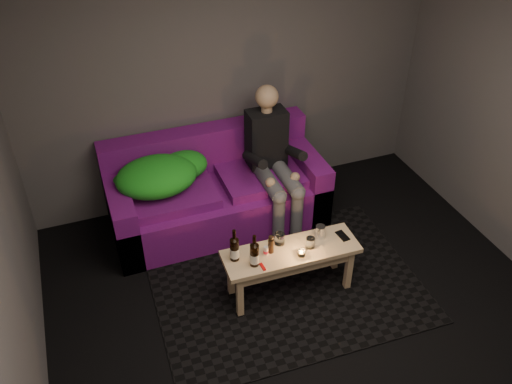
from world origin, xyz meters
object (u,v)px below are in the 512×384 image
(sofa, at_px, (216,193))
(coffee_table, at_px, (291,257))
(beer_bottle_a, at_px, (235,249))
(person, at_px, (273,157))
(beer_bottle_b, at_px, (254,254))
(steel_cup, at_px, (320,232))

(sofa, relative_size, coffee_table, 1.79)
(coffee_table, bearing_deg, beer_bottle_a, 172.77)
(coffee_table, relative_size, beer_bottle_a, 3.83)
(person, bearing_deg, beer_bottle_a, -126.69)
(sofa, height_order, coffee_table, sofa)
(person, relative_size, beer_bottle_b, 4.61)
(sofa, xyz_separation_m, beer_bottle_a, (-0.17, -1.09, 0.25))
(coffee_table, distance_m, steel_cup, 0.32)
(beer_bottle_b, relative_size, steel_cup, 2.68)
(beer_bottle_a, relative_size, beer_bottle_b, 1.00)
(beer_bottle_b, bearing_deg, coffee_table, 9.16)
(person, bearing_deg, sofa, 162.48)
(person, xyz_separation_m, coffee_table, (-0.23, -0.98, -0.32))
(coffee_table, height_order, beer_bottle_a, beer_bottle_a)
(steel_cup, bearing_deg, beer_bottle_b, -169.03)
(beer_bottle_a, bearing_deg, sofa, 81.10)
(coffee_table, relative_size, steel_cup, 10.31)
(beer_bottle_a, height_order, steel_cup, beer_bottle_a)
(beer_bottle_a, bearing_deg, beer_bottle_b, -42.38)
(beer_bottle_a, xyz_separation_m, beer_bottle_b, (0.12, -0.11, -0.00))
(steel_cup, bearing_deg, sofa, 117.97)
(coffee_table, xyz_separation_m, beer_bottle_a, (-0.46, 0.06, 0.19))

